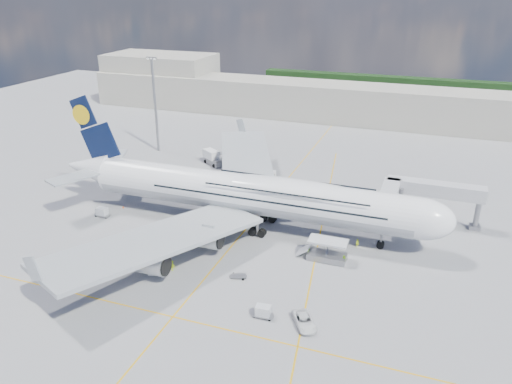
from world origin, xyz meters
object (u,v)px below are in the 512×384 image
(dolly_row_c, at_px, (115,252))
(dolly_nose_near, at_px, (238,276))
(catering_truck_outer, at_px, (213,158))
(cone_wing_left_inner, at_px, (258,187))
(baggage_tug, at_px, (158,269))
(cone_nose, at_px, (395,232))
(jet_bridge, at_px, (417,193))
(dolly_row_b, at_px, (154,238))
(crew_loader, at_px, (344,260))
(crew_wing, at_px, (125,253))
(crew_nose, at_px, (357,243))
(cone_tail, at_px, (123,207))
(cone_wing_right_inner, at_px, (200,233))
(cone_wing_right_outer, at_px, (114,256))
(service_van, at_px, (304,321))
(dolly_back, at_px, (102,212))
(catering_truck_inner, at_px, (260,174))
(crew_van, at_px, (308,251))
(dolly_row_a, at_px, (165,250))
(cone_wing_left_outer, at_px, (259,177))
(airliner, at_px, (249,194))
(crew_tug, at_px, (172,266))
(cargo_loader, at_px, (326,253))
(light_mast, at_px, (155,104))
(dolly_nose_far, at_px, (263,311))

(dolly_row_c, height_order, dolly_nose_near, dolly_row_c)
(catering_truck_outer, xyz_separation_m, cone_wing_left_inner, (15.88, -10.71, -1.51))
(baggage_tug, bearing_deg, cone_nose, 13.63)
(jet_bridge, height_order, dolly_nose_near, jet_bridge)
(cone_wing_left_inner, bearing_deg, dolly_row_b, -105.59)
(dolly_nose_near, height_order, crew_loader, crew_loader)
(baggage_tug, bearing_deg, jet_bridge, 15.74)
(jet_bridge, relative_size, dolly_row_b, 5.26)
(jet_bridge, relative_size, catering_truck_outer, 2.70)
(crew_loader, height_order, crew_wing, crew_wing)
(crew_nose, height_order, cone_tail, crew_nose)
(cone_wing_right_inner, bearing_deg, cone_wing_right_outer, -128.58)
(catering_truck_outer, distance_m, service_van, 67.36)
(dolly_row_c, xyz_separation_m, cone_wing_left_inner, (12.26, 37.67, -0.75))
(dolly_back, relative_size, catering_truck_inner, 0.39)
(crew_loader, relative_size, crew_van, 1.10)
(jet_bridge, bearing_deg, cone_wing_right_inner, -155.06)
(crew_loader, relative_size, crew_wing, 0.86)
(dolly_row_a, bearing_deg, baggage_tug, -89.81)
(jet_bridge, height_order, dolly_back, jet_bridge)
(dolly_nose_near, xyz_separation_m, cone_wing_left_outer, (-11.50, 42.23, -0.06))
(cone_nose, height_order, cone_tail, cone_nose)
(crew_loader, bearing_deg, jet_bridge, 85.83)
(crew_nose, relative_size, crew_loader, 0.96)
(crew_loader, bearing_deg, airliner, -177.84)
(baggage_tug, distance_m, cone_wing_right_outer, 9.81)
(dolly_nose_near, distance_m, cone_wing_left_outer, 43.77)
(dolly_back, bearing_deg, baggage_tug, -31.13)
(service_van, xyz_separation_m, cone_wing_left_outer, (-24.48, 50.31, -0.49))
(jet_bridge, distance_m, dolly_row_b, 49.49)
(crew_nose, height_order, crew_van, crew_nose)
(service_van, relative_size, cone_wing_left_inner, 9.32)
(crew_wing, height_order, crew_van, crew_wing)
(cone_wing_right_inner, bearing_deg, cone_wing_left_inner, 84.61)
(dolly_nose_near, relative_size, crew_tug, 1.57)
(service_van, bearing_deg, cone_wing_left_outer, 84.25)
(jet_bridge, distance_m, crew_tug, 47.20)
(dolly_row_b, distance_m, crew_wing, 6.37)
(cargo_loader, xyz_separation_m, dolly_back, (-45.86, 1.15, -0.25))
(crew_van, bearing_deg, cone_wing_right_inner, 71.21)
(crew_loader, xyz_separation_m, cone_wing_right_inner, (-27.21, 1.45, -0.58))
(crew_wing, xyz_separation_m, cone_wing_left_inner, (10.59, 37.19, -0.69))
(cargo_loader, distance_m, cone_wing_left_inner, 33.86)
(dolly_nose_near, relative_size, catering_truck_inner, 0.37)
(jet_bridge, bearing_deg, cone_tail, -168.14)
(dolly_row_c, height_order, dolly_back, dolly_row_c)
(dolly_nose_near, bearing_deg, cone_wing_right_inner, 116.78)
(dolly_row_c, xyz_separation_m, crew_nose, (38.24, 17.71, -0.23))
(dolly_row_a, xyz_separation_m, crew_loader, (30.10, 6.43, 0.49))
(light_mast, xyz_separation_m, dolly_nose_far, (51.97, -60.68, -12.23))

